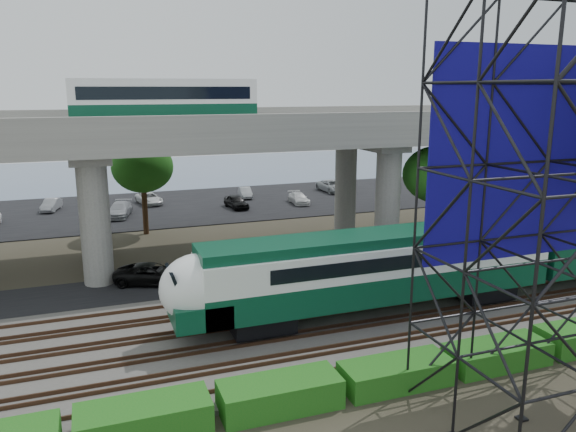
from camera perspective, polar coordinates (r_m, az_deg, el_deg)
name	(u,v)px	position (r m, az deg, el deg)	size (l,w,h in m)	color
ground	(330,344)	(27.26, 4.34, -12.87)	(140.00, 140.00, 0.00)	#474233
ballast_bed	(314,326)	(28.88, 2.69, -11.09)	(90.00, 12.00, 0.20)	slate
service_road	(264,275)	(36.35, -2.45, -6.04)	(90.00, 5.00, 0.08)	black
parking_lot	(196,205)	(58.46, -9.36, 1.10)	(90.00, 18.00, 0.08)	black
harbor_water	(166,175)	(79.88, -12.29, 4.11)	(140.00, 40.00, 0.03)	slate
rail_tracks	(314,323)	(28.81, 2.70, -10.76)	(90.00, 9.52, 0.16)	#472D1E
commuter_train	(417,261)	(30.47, 12.94, -4.52)	(29.30, 3.06, 4.30)	black
overpass	(234,141)	(39.74, -5.47, 7.63)	(80.00, 12.00, 12.40)	#9E9B93
scaffold_tower	(576,217)	(21.76, 27.24, -0.11)	(9.36, 6.36, 15.00)	black
hedge_strip	(397,372)	(24.04, 10.97, -15.33)	(34.60, 1.80, 1.20)	#166217
trees	(174,181)	(39.40, -11.52, 3.50)	(40.94, 16.94, 7.69)	#382314
suv	(152,274)	(35.52, -13.65, -5.73)	(2.08, 4.51, 1.25)	black
parked_cars	(200,199)	(57.94, -8.97, 1.67)	(37.15, 9.87, 1.31)	white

